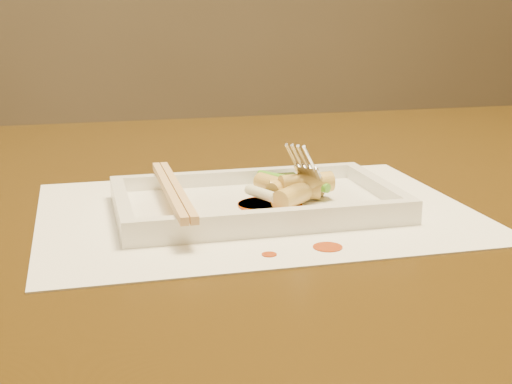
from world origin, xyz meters
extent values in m
cube|color=black|center=(0.00, 0.00, 0.73)|extent=(1.40, 0.90, 0.04)
cube|color=white|center=(-0.08, -0.11, 0.75)|extent=(0.40, 0.30, 0.00)
cylinder|color=#A12F04|center=(-0.05, -0.22, 0.75)|extent=(0.02, 0.02, 0.00)
cylinder|color=#A12F04|center=(-0.10, -0.23, 0.75)|extent=(0.01, 0.01, 0.00)
cube|color=white|center=(-0.08, -0.11, 0.76)|extent=(0.26, 0.16, 0.01)
cube|color=white|center=(-0.08, -0.04, 0.77)|extent=(0.26, 0.01, 0.01)
cube|color=white|center=(-0.08, -0.18, 0.77)|extent=(0.26, 0.01, 0.01)
cube|color=white|center=(-0.20, -0.11, 0.77)|extent=(0.01, 0.14, 0.01)
cube|color=white|center=(0.04, -0.11, 0.77)|extent=(0.01, 0.14, 0.01)
cube|color=black|center=(-0.04, -0.07, 0.77)|extent=(0.04, 0.03, 0.01)
cylinder|color=#EAEACC|center=(-0.08, -0.12, 0.77)|extent=(0.03, 0.04, 0.01)
cylinder|color=#3E9017|center=(-0.04, -0.09, 0.77)|extent=(0.06, 0.08, 0.01)
cube|color=tan|center=(-0.16, -0.11, 0.78)|extent=(0.01, 0.20, 0.01)
cube|color=tan|center=(-0.15, -0.11, 0.78)|extent=(0.01, 0.20, 0.01)
cylinder|color=#A12F04|center=(-0.08, -0.12, 0.76)|extent=(0.04, 0.04, 0.00)
cylinder|color=#A12F04|center=(-0.07, -0.12, 0.76)|extent=(0.06, 0.06, 0.00)
cylinder|color=#D0B961|center=(-0.05, -0.13, 0.77)|extent=(0.04, 0.04, 0.02)
cylinder|color=#D0B961|center=(-0.05, -0.09, 0.77)|extent=(0.04, 0.05, 0.02)
cylinder|color=#D0B961|center=(-0.03, -0.11, 0.78)|extent=(0.05, 0.02, 0.02)
cylinder|color=#D0B961|center=(-0.04, -0.11, 0.77)|extent=(0.05, 0.03, 0.02)
cylinder|color=#D0B961|center=(-0.05, -0.11, 0.77)|extent=(0.05, 0.04, 0.02)
camera|label=1|loc=(-0.24, -0.73, 0.94)|focal=50.00mm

